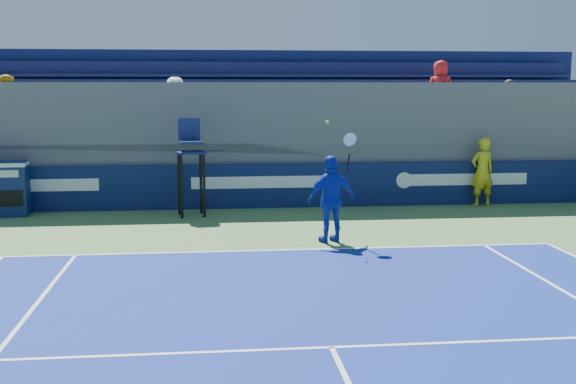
{
  "coord_description": "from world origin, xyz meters",
  "views": [
    {
      "loc": [
        -1.47,
        -2.15,
        3.25
      ],
      "look_at": [
        0.0,
        11.5,
        1.25
      ],
      "focal_mm": 45.0,
      "sensor_mm": 36.0,
      "label": 1
    }
  ],
  "objects": [
    {
      "name": "ball_person",
      "position": [
        5.91,
        16.74,
        0.95
      ],
      "size": [
        0.76,
        0.57,
        1.88
      ],
      "primitive_type": "imported",
      "rotation": [
        0.0,
        0.0,
        3.33
      ],
      "color": "gold",
      "rests_on": "apron"
    },
    {
      "name": "back_hoarding",
      "position": [
        0.0,
        17.1,
        0.6
      ],
      "size": [
        20.4,
        0.21,
        1.2
      ],
      "color": "#0C1846",
      "rests_on": "ground"
    },
    {
      "name": "match_clock",
      "position": [
        -6.76,
        16.57,
        0.74
      ],
      "size": [
        1.37,
        0.82,
        1.4
      ],
      "color": "#102051",
      "rests_on": "ground"
    },
    {
      "name": "umpire_chair",
      "position": [
        -1.97,
        16.06,
        1.53
      ],
      "size": [
        0.8,
        0.8,
        2.48
      ],
      "color": "black",
      "rests_on": "ground"
    },
    {
      "name": "tennis_player",
      "position": [
        1.03,
        12.54,
        0.94
      ],
      "size": [
        1.16,
        0.76,
        2.57
      ],
      "color": "#142EA7",
      "rests_on": "apron"
    },
    {
      "name": "stadium_seating",
      "position": [
        -0.01,
        19.15,
        1.84
      ],
      "size": [
        21.0,
        4.05,
        4.4
      ],
      "color": "#56565C",
      "rests_on": "ground"
    }
  ]
}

